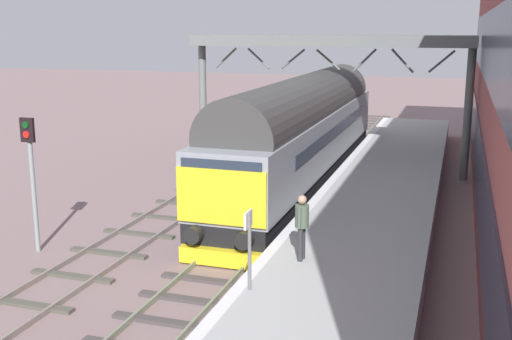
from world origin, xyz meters
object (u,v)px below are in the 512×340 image
diesel_locomotive (303,129)px  platform_number_sign (249,238)px  signal_post_near (31,169)px  waiting_passenger (302,221)px

diesel_locomotive → platform_number_sign: 13.19m
signal_post_near → waiting_passenger: (8.37, -0.79, -0.57)m
platform_number_sign → waiting_passenger: size_ratio=1.08×
platform_number_sign → waiting_passenger: 2.22m
signal_post_near → platform_number_sign: bearing=-20.6°
diesel_locomotive → signal_post_near: diesel_locomotive is taller
diesel_locomotive → waiting_passenger: bearing=-76.4°
diesel_locomotive → platform_number_sign: (1.99, -13.04, -0.29)m
diesel_locomotive → platform_number_sign: size_ratio=11.01×
diesel_locomotive → waiting_passenger: 11.26m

